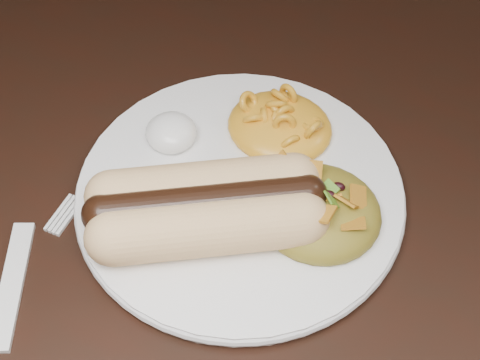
% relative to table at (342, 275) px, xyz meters
% --- Properties ---
extents(table, '(1.60, 0.90, 0.75)m').
position_rel_table_xyz_m(table, '(0.00, 0.00, 0.00)').
color(table, black).
rests_on(table, floor).
extents(plate, '(0.31, 0.31, 0.01)m').
position_rel_table_xyz_m(plate, '(-0.08, -0.02, 0.10)').
color(plate, white).
rests_on(plate, table).
extents(hotdog, '(0.14, 0.13, 0.04)m').
position_rel_table_xyz_m(hotdog, '(-0.09, -0.06, 0.13)').
color(hotdog, '#FAD781').
rests_on(hotdog, plate).
extents(mac_and_cheese, '(0.10, 0.10, 0.03)m').
position_rel_table_xyz_m(mac_and_cheese, '(-0.08, 0.04, 0.12)').
color(mac_and_cheese, orange).
rests_on(mac_and_cheese, plate).
extents(sour_cream, '(0.05, 0.05, 0.02)m').
position_rel_table_xyz_m(sour_cream, '(-0.15, -0.00, 0.12)').
color(sour_cream, white).
rests_on(sour_cream, plate).
extents(taco_salad, '(0.09, 0.09, 0.04)m').
position_rel_table_xyz_m(taco_salad, '(-0.02, -0.03, 0.12)').
color(taco_salad, '#BB791D').
rests_on(taco_salad, plate).
extents(fork, '(0.07, 0.13, 0.00)m').
position_rel_table_xyz_m(fork, '(-0.20, -0.16, 0.09)').
color(fork, silver).
rests_on(fork, table).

